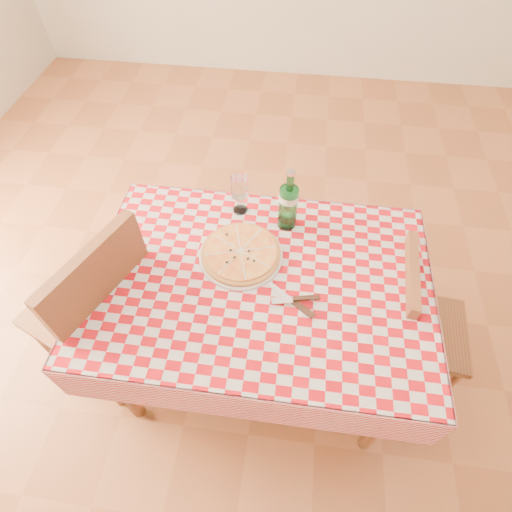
# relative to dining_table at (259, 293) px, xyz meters

# --- Properties ---
(dining_table) EXTENTS (1.20, 0.80, 0.75)m
(dining_table) POSITION_rel_dining_table_xyz_m (0.00, 0.00, 0.00)
(dining_table) COLOR brown
(dining_table) RESTS_ON ground
(tablecloth) EXTENTS (1.30, 0.90, 0.01)m
(tablecloth) POSITION_rel_dining_table_xyz_m (0.00, 0.00, 0.09)
(tablecloth) COLOR #B20A13
(tablecloth) RESTS_ON dining_table
(chair_near) EXTENTS (0.40, 0.40, 0.82)m
(chair_near) POSITION_rel_dining_table_xyz_m (0.66, 0.08, -0.19)
(chair_near) COLOR brown
(chair_near) RESTS_ON ground
(chair_far) EXTENTS (0.58, 0.58, 0.99)m
(chair_far) POSITION_rel_dining_table_xyz_m (-0.66, -0.09, -0.09)
(chair_far) COLOR brown
(chair_far) RESTS_ON ground
(pizza_plate) EXTENTS (0.41, 0.41, 0.04)m
(pizza_plate) POSITION_rel_dining_table_xyz_m (-0.08, 0.10, 0.12)
(pizza_plate) COLOR #D68C47
(pizza_plate) RESTS_ON tablecloth
(water_bottle) EXTENTS (0.08, 0.08, 0.29)m
(water_bottle) POSITION_rel_dining_table_xyz_m (0.08, 0.29, 0.24)
(water_bottle) COLOR #196529
(water_bottle) RESTS_ON tablecloth
(wine_glass) EXTENTS (0.08, 0.08, 0.18)m
(wine_glass) POSITION_rel_dining_table_xyz_m (-0.13, 0.35, 0.19)
(wine_glass) COLOR silver
(wine_glass) RESTS_ON tablecloth
(cutlery) EXTENTS (0.27, 0.24, 0.03)m
(cutlery) POSITION_rel_dining_table_xyz_m (0.13, -0.08, 0.11)
(cutlery) COLOR silver
(cutlery) RESTS_ON tablecloth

